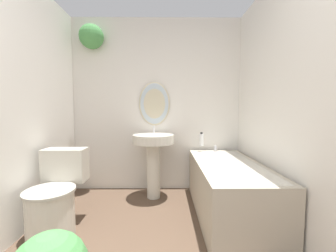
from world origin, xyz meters
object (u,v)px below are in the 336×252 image
(toilet, at_px, (55,198))
(shampoo_bottle, at_px, (201,140))
(bathtub, at_px, (229,188))
(pedestal_sink, at_px, (153,152))

(toilet, height_order, shampoo_bottle, shampoo_bottle)
(bathtub, bearing_deg, toilet, -170.27)
(toilet, xyz_separation_m, bathtub, (1.70, 0.29, -0.02))
(pedestal_sink, bearing_deg, bathtub, -28.99)
(toilet, bearing_deg, shampoo_bottle, 30.97)
(shampoo_bottle, bearing_deg, toilet, -149.03)
(toilet, xyz_separation_m, shampoo_bottle, (1.50, 0.90, 0.41))
(pedestal_sink, bearing_deg, toilet, -138.83)
(toilet, height_order, bathtub, toilet)
(toilet, distance_m, pedestal_sink, 1.18)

